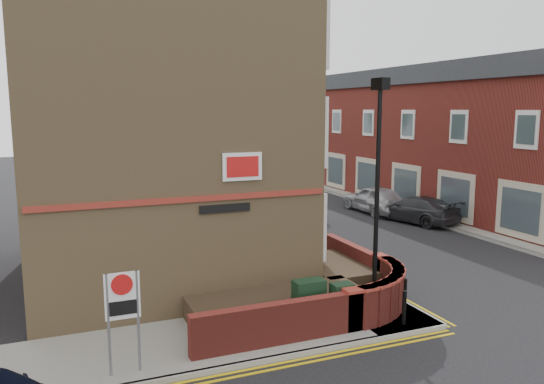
{
  "coord_description": "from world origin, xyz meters",
  "views": [
    {
      "loc": [
        -6.11,
        -10.38,
        5.64
      ],
      "look_at": [
        -0.22,
        4.0,
        3.21
      ],
      "focal_mm": 35.0,
      "sensor_mm": 36.0,
      "label": 1
    }
  ],
  "objects": [
    {
      "name": "tree_far",
      "position": [
        2.0,
        30.05,
        4.91
      ],
      "size": [
        3.81,
        3.81,
        7.0
      ],
      "color": "#382B1E",
      "rests_on": "pavement_main"
    },
    {
      "name": "red_car_main",
      "position": [
        5.0,
        19.15,
        0.64
      ],
      "size": [
        3.56,
        5.08,
        1.29
      ],
      "primitive_type": "imported",
      "rotation": [
        0.0,
        0.0,
        0.34
      ],
      "color": "maroon",
      "rests_on": "ground"
    },
    {
      "name": "far_terrace",
      "position": [
        14.5,
        17.0,
        4.04
      ],
      "size": [
        5.4,
        30.4,
        8.0
      ],
      "color": "maroon",
      "rests_on": "ground"
    },
    {
      "name": "pavement_corner",
      "position": [
        -3.5,
        1.5,
        0.06
      ],
      "size": [
        13.0,
        3.0,
        0.12
      ],
      "primitive_type": "cube",
      "color": "gray",
      "rests_on": "ground"
    },
    {
      "name": "bollard_near",
      "position": [
        2.0,
        0.4,
        0.57
      ],
      "size": [
        0.11,
        0.11,
        0.9
      ],
      "primitive_type": "cylinder",
      "color": "black",
      "rests_on": "pavement_corner"
    },
    {
      "name": "ground",
      "position": [
        0.0,
        0.0,
        0.0
      ],
      "size": [
        120.0,
        120.0,
        0.0
      ],
      "primitive_type": "plane",
      "color": "black",
      "rests_on": "ground"
    },
    {
      "name": "zone_sign",
      "position": [
        -5.0,
        0.5,
        1.64
      ],
      "size": [
        0.72,
        0.07,
        2.2
      ],
      "color": "slate",
      "rests_on": "pavement_corner"
    },
    {
      "name": "kerb_main_near",
      "position": [
        3.0,
        16.0,
        0.06
      ],
      "size": [
        0.15,
        32.0,
        0.12
      ],
      "primitive_type": "cube",
      "color": "gray",
      "rests_on": "ground"
    },
    {
      "name": "grey_car_far",
      "position": [
        10.5,
        11.09,
        0.66
      ],
      "size": [
        2.96,
        4.9,
        1.33
      ],
      "primitive_type": "imported",
      "rotation": [
        0.0,
        0.0,
        3.4
      ],
      "color": "#2C2D31",
      "rests_on": "ground"
    },
    {
      "name": "silver_car_near",
      "position": [
        5.0,
        15.29,
        0.79
      ],
      "size": [
        2.88,
        5.06,
        1.58
      ],
      "primitive_type": "imported",
      "rotation": [
        0.0,
        0.0,
        0.27
      ],
      "color": "#B1B2BA",
      "rests_on": "ground"
    },
    {
      "name": "garden_wall",
      "position": [
        0.0,
        2.5,
        0.0
      ],
      "size": [
        6.8,
        6.0,
        1.2
      ],
      "primitive_type": null,
      "color": "maroon",
      "rests_on": "ground"
    },
    {
      "name": "utility_cabinet_large",
      "position": [
        -0.3,
        1.3,
        0.72
      ],
      "size": [
        0.8,
        0.45,
        1.2
      ],
      "primitive_type": "cube",
      "color": "#15311C",
      "rests_on": "pavement_corner"
    },
    {
      "name": "yellow_lines_main",
      "position": [
        3.25,
        16.0,
        0.01
      ],
      "size": [
        0.28,
        32.0,
        0.01
      ],
      "primitive_type": "cube",
      "color": "gold",
      "rests_on": "ground"
    },
    {
      "name": "tree_mid",
      "position": [
        2.0,
        22.05,
        5.2
      ],
      "size": [
        4.03,
        4.03,
        7.42
      ],
      "color": "#382B1E",
      "rests_on": "pavement_main"
    },
    {
      "name": "corner_building",
      "position": [
        -2.84,
        8.0,
        6.23
      ],
      "size": [
        8.95,
        10.4,
        13.6
      ],
      "color": "#92754D",
      "rests_on": "ground"
    },
    {
      "name": "tree_near",
      "position": [
        2.0,
        14.05,
        4.7
      ],
      "size": [
        3.64,
        3.65,
        6.7
      ],
      "color": "#382B1E",
      "rests_on": "pavement_main"
    },
    {
      "name": "silver_car_far",
      "position": [
        9.99,
        14.0,
        0.76
      ],
      "size": [
        1.86,
        4.5,
        1.53
      ],
      "primitive_type": "imported",
      "rotation": [
        0.0,
        0.0,
        3.15
      ],
      "color": "#A5A7AD",
      "rests_on": "ground"
    },
    {
      "name": "kerb_side",
      "position": [
        -3.5,
        0.0,
        0.06
      ],
      "size": [
        13.0,
        0.15,
        0.12
      ],
      "primitive_type": "cube",
      "color": "gray",
      "rests_on": "ground"
    },
    {
      "name": "bollard_far",
      "position": [
        2.6,
        1.2,
        0.57
      ],
      "size": [
        0.11,
        0.11,
        0.9
      ],
      "primitive_type": "cylinder",
      "color": "black",
      "rests_on": "pavement_corner"
    },
    {
      "name": "kerb_main_far",
      "position": [
        11.0,
        13.0,
        0.06
      ],
      "size": [
        0.15,
        40.0,
        0.12
      ],
      "primitive_type": "cube",
      "color": "gray",
      "rests_on": "ground"
    },
    {
      "name": "pavement_main",
      "position": [
        2.0,
        16.0,
        0.06
      ],
      "size": [
        2.0,
        32.0,
        0.12
      ],
      "primitive_type": "cube",
      "color": "gray",
      "rests_on": "ground"
    },
    {
      "name": "far_terrace_cream",
      "position": [
        14.5,
        38.0,
        4.05
      ],
      "size": [
        5.4,
        12.4,
        8.0
      ],
      "color": "beige",
      "rests_on": "ground"
    },
    {
      "name": "lamppost",
      "position": [
        1.6,
        1.2,
        3.34
      ],
      "size": [
        0.25,
        0.5,
        6.3
      ],
      "color": "black",
      "rests_on": "pavement_corner"
    },
    {
      "name": "pavement_far",
      "position": [
        13.0,
        13.0,
        0.06
      ],
      "size": [
        4.0,
        40.0,
        0.12
      ],
      "primitive_type": "cube",
      "color": "gray",
      "rests_on": "ground"
    },
    {
      "name": "utility_cabinet_small",
      "position": [
        0.5,
        1.0,
        0.67
      ],
      "size": [
        0.55,
        0.4,
        1.1
      ],
      "primitive_type": "cube",
      "color": "#15311C",
      "rests_on": "pavement_corner"
    },
    {
      "name": "yellow_lines_side",
      "position": [
        -3.5,
        -0.25,
        0.01
      ],
      "size": [
        13.0,
        0.28,
        0.01
      ],
      "primitive_type": "cube",
      "color": "gold",
      "rests_on": "ground"
    },
    {
      "name": "traffic_light_assembly",
      "position": [
        2.4,
        25.0,
        2.78
      ],
      "size": [
        0.2,
        0.16,
        4.2
      ],
      "color": "black",
      "rests_on": "pavement_main"
    }
  ]
}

